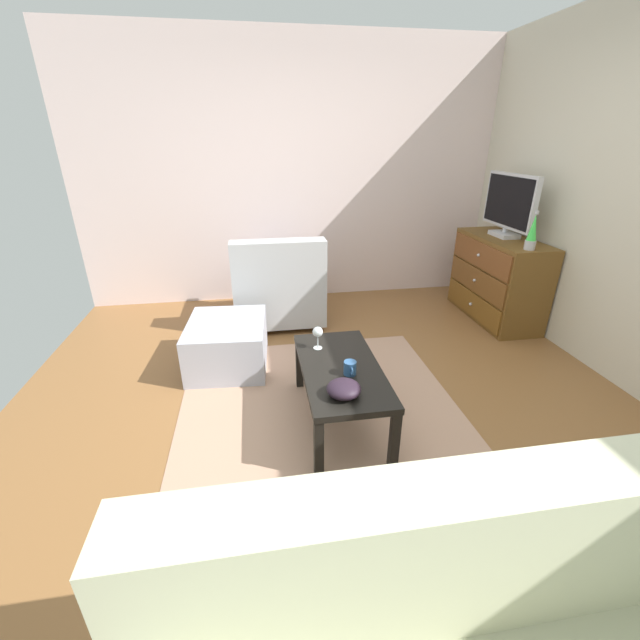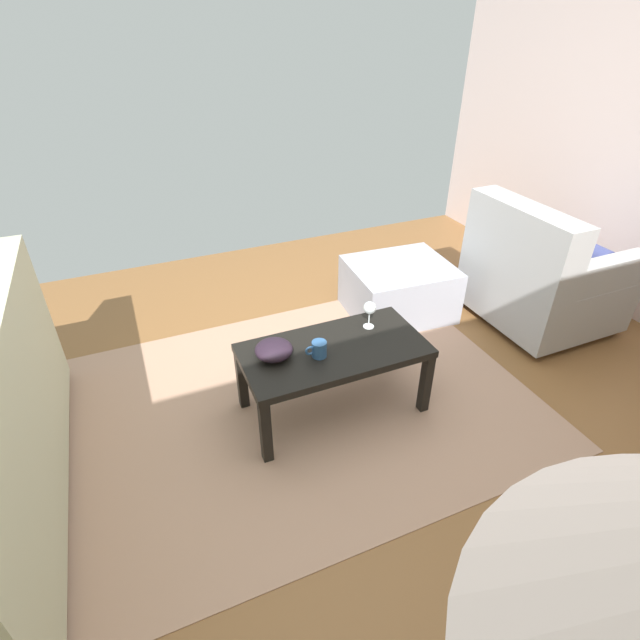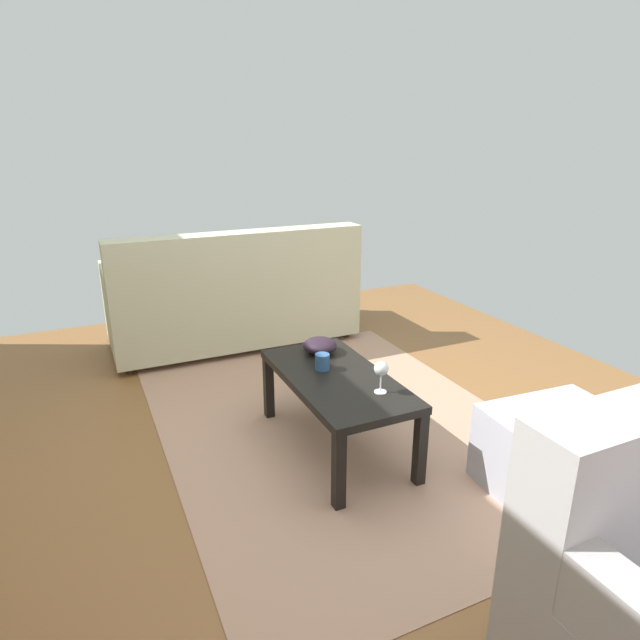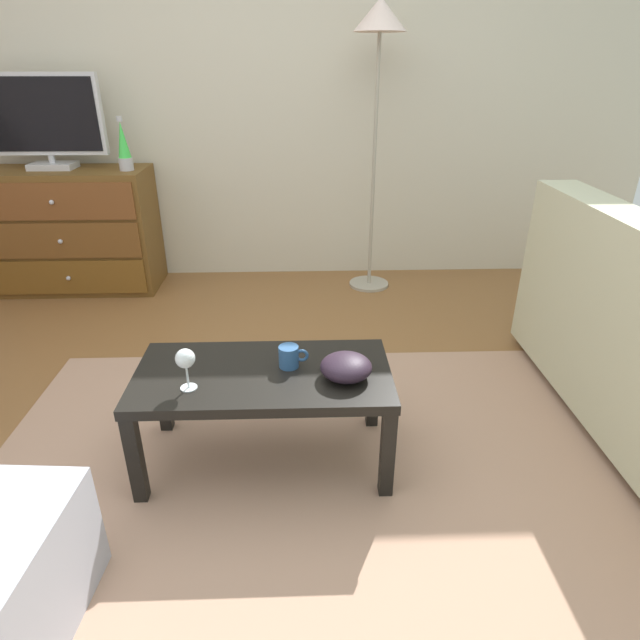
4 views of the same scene
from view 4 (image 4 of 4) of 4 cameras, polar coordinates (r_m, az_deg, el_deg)
The scene contains 11 objects.
ground_plane at distance 2.35m, azimuth -6.08°, elevation -13.50°, with size 5.30×4.71×0.05m, color brown.
wall_accent_rear at distance 3.93m, azimuth -5.02°, elevation 24.01°, with size 5.30×0.12×2.66m, color beige.
area_rug at distance 2.17m, azimuth -0.96°, elevation -16.23°, with size 2.60×1.90×0.01m, color tan.
dresser at distance 4.08m, azimuth -24.84°, elevation 8.69°, with size 1.07×0.49×0.83m.
tv at distance 4.00m, azimuth -27.57°, elevation 18.54°, with size 0.75×0.18×0.58m.
lava_lamp at distance 3.78m, azimuth -20.33°, elevation 17.02°, with size 0.09×0.09×0.33m.
coffee_table at distance 2.05m, azimuth -6.07°, elevation -6.81°, with size 0.96×0.48×0.41m.
wine_glass at distance 1.91m, azimuth -14.25°, elevation -4.17°, with size 0.07×0.07×0.16m.
mug at distance 2.02m, azimuth -3.29°, elevation -3.94°, with size 0.11×0.08×0.08m.
bowl_decorative at distance 1.95m, azimuth 2.81°, elevation -5.05°, with size 0.19×0.19×0.09m, color #281A28.
standing_lamp at distance 3.60m, azimuth 6.36°, elevation 27.17°, with size 0.32×0.32×1.80m.
Camera 4 is at (0.18, -1.81, 1.46)m, focal length 29.83 mm.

